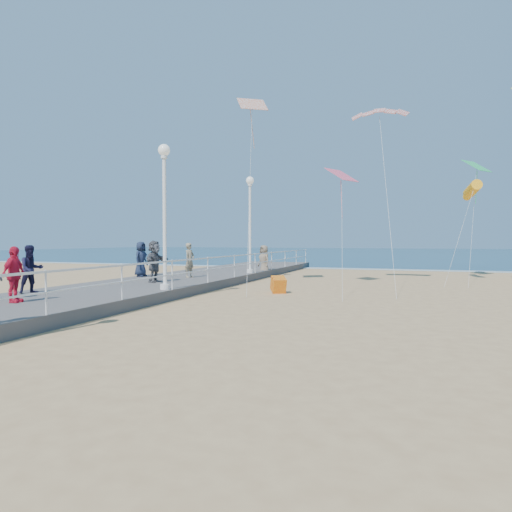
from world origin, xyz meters
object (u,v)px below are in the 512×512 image
(lamp_post_far, at_px, (250,214))
(spectator_3, at_px, (14,274))
(spectator_4, at_px, (141,259))
(spectator_5, at_px, (154,261))
(lamp_post_mid, at_px, (164,201))
(beach_walker_c, at_px, (264,261))
(spectator_7, at_px, (31,269))
(box_kite, at_px, (278,286))
(spectator_6, at_px, (190,260))

(lamp_post_far, bearing_deg, spectator_3, -99.50)
(spectator_4, distance_m, spectator_5, 3.36)
(lamp_post_mid, distance_m, beach_walker_c, 11.96)
(lamp_post_mid, height_order, beach_walker_c, lamp_post_mid)
(spectator_4, relative_size, spectator_7, 1.06)
(beach_walker_c, bearing_deg, spectator_4, -86.07)
(spectator_5, bearing_deg, spectator_7, 156.68)
(lamp_post_mid, distance_m, lamp_post_far, 9.00)
(lamp_post_mid, distance_m, spectator_3, 5.67)
(spectator_3, relative_size, spectator_7, 1.00)
(spectator_5, height_order, box_kite, spectator_5)
(spectator_3, bearing_deg, lamp_post_mid, -40.51)
(lamp_post_mid, xyz_separation_m, spectator_3, (-2.27, -4.58, -2.44))
(spectator_4, bearing_deg, spectator_6, -83.69)
(spectator_4, distance_m, beach_walker_c, 8.04)
(lamp_post_mid, relative_size, spectator_7, 3.23)
(spectator_6, bearing_deg, spectator_7, 173.83)
(lamp_post_mid, distance_m, spectator_4, 6.82)
(spectator_3, distance_m, beach_walker_c, 16.38)
(lamp_post_mid, height_order, spectator_4, lamp_post_mid)
(box_kite, bearing_deg, spectator_4, 138.38)
(spectator_4, bearing_deg, spectator_7, -175.88)
(lamp_post_mid, xyz_separation_m, spectator_6, (-1.67, 5.07, -2.42))
(spectator_3, distance_m, spectator_7, 2.46)
(spectator_4, xyz_separation_m, box_kite, (7.55, -1.31, -0.97))
(beach_walker_c, bearing_deg, lamp_post_mid, -54.46)
(box_kite, bearing_deg, beach_walker_c, 80.70)
(spectator_6, relative_size, beach_walker_c, 0.88)
(lamp_post_mid, relative_size, lamp_post_far, 1.00)
(spectator_3, xyz_separation_m, spectator_7, (-1.43, 2.01, 0.00))
(lamp_post_mid, xyz_separation_m, beach_walker_c, (-0.07, 11.65, -2.70))
(spectator_4, xyz_separation_m, beach_walker_c, (4.17, 6.87, -0.32))
(spectator_5, xyz_separation_m, spectator_6, (0.25, 2.72, -0.06))
(lamp_post_far, relative_size, spectator_5, 2.95)
(box_kite, bearing_deg, lamp_post_mid, -165.41)
(spectator_4, bearing_deg, lamp_post_far, -45.26)
(beach_walker_c, bearing_deg, spectator_6, -68.47)
(spectator_3, xyz_separation_m, spectator_5, (0.35, 6.93, 0.08))
(lamp_post_far, distance_m, spectator_4, 6.44)
(beach_walker_c, bearing_deg, box_kite, -32.31)
(spectator_5, distance_m, box_kite, 5.45)
(lamp_post_mid, distance_m, box_kite, 5.86)
(lamp_post_far, height_order, spectator_5, lamp_post_far)
(lamp_post_mid, relative_size, box_kite, 8.87)
(spectator_7, xyz_separation_m, box_kite, (7.01, 6.05, -0.92))
(lamp_post_far, relative_size, spectator_6, 3.16)
(spectator_4, relative_size, beach_walker_c, 0.91)
(lamp_post_mid, bearing_deg, lamp_post_far, 90.00)
(lamp_post_mid, xyz_separation_m, spectator_4, (-4.24, 4.78, -2.39))
(beach_walker_c, bearing_deg, spectator_3, -62.53)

